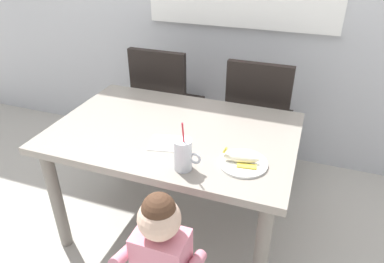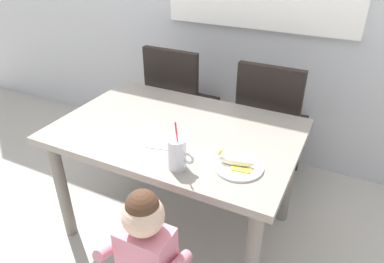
# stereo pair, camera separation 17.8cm
# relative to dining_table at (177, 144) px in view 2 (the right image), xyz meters

# --- Properties ---
(ground_plane) EXTENTS (24.00, 24.00, 0.00)m
(ground_plane) POSITION_rel_dining_table_xyz_m (0.00, 0.00, -0.62)
(ground_plane) COLOR #B7B2A8
(dining_table) EXTENTS (1.32, 0.88, 0.72)m
(dining_table) POSITION_rel_dining_table_xyz_m (0.00, 0.00, 0.00)
(dining_table) COLOR gray
(dining_table) RESTS_ON ground
(dining_chair_left) EXTENTS (0.44, 0.45, 0.96)m
(dining_chair_left) POSITION_rel_dining_table_xyz_m (-0.36, 0.69, -0.08)
(dining_chair_left) COLOR black
(dining_chair_left) RESTS_ON ground
(dining_chair_right) EXTENTS (0.44, 0.44, 0.96)m
(dining_chair_right) POSITION_rel_dining_table_xyz_m (0.36, 0.67, -0.08)
(dining_chair_right) COLOR black
(dining_chair_right) RESTS_ON ground
(toddler_standing) EXTENTS (0.33, 0.24, 0.84)m
(toddler_standing) POSITION_rel_dining_table_xyz_m (0.21, -0.66, -0.10)
(toddler_standing) COLOR #3F4760
(toddler_standing) RESTS_ON ground
(milk_cup) EXTENTS (0.13, 0.08, 0.25)m
(milk_cup) POSITION_rel_dining_table_xyz_m (0.18, -0.32, 0.17)
(milk_cup) COLOR silver
(milk_cup) RESTS_ON dining_table
(snack_plate) EXTENTS (0.23, 0.23, 0.01)m
(snack_plate) POSITION_rel_dining_table_xyz_m (0.43, -0.20, 0.11)
(snack_plate) COLOR white
(snack_plate) RESTS_ON dining_table
(peeled_banana) EXTENTS (0.17, 0.12, 0.07)m
(peeled_banana) POSITION_rel_dining_table_xyz_m (0.42, -0.20, 0.13)
(peeled_banana) COLOR #F4EAC6
(peeled_banana) RESTS_ON snack_plate
(paper_napkin) EXTENTS (0.18, 0.18, 0.00)m
(paper_napkin) POSITION_rel_dining_table_xyz_m (0.01, -0.15, 0.10)
(paper_napkin) COLOR white
(paper_napkin) RESTS_ON dining_table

